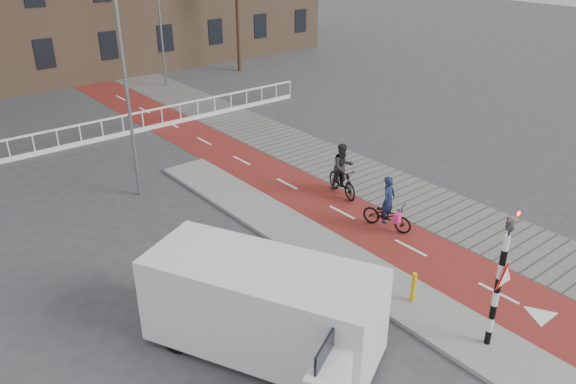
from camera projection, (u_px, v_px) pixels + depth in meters
ground at (433, 297)px, 14.84m from camera, size 120.00×120.00×0.00m
bike_lane at (256, 168)px, 22.70m from camera, size 2.50×60.00×0.01m
sidewalk at (308, 152)px, 24.29m from camera, size 3.00×60.00×0.01m
curb_island at (313, 244)px, 17.22m from camera, size 1.80×16.00×0.12m
traffic_signal at (501, 276)px, 12.23m from camera, size 0.80×0.80×3.68m
bollard at (413, 287)px, 14.32m from camera, size 0.12×0.12×0.84m
cyclist_near at (388, 211)px, 17.95m from camera, size 1.01×1.81×1.80m
cyclist_far at (342, 174)px, 20.09m from camera, size 0.97×1.89×1.96m
van at (263, 306)px, 12.56m from camera, size 4.24×5.65×2.27m
railing at (35, 149)px, 23.78m from camera, size 28.00×0.10×0.99m
tree_right at (238, 12)px, 36.17m from camera, size 0.27×0.27×7.54m
streetlight_near at (127, 92)px, 18.83m from camera, size 0.12×0.12×7.64m
streetlight_right at (160, 14)px, 32.54m from camera, size 0.12×0.12×8.41m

